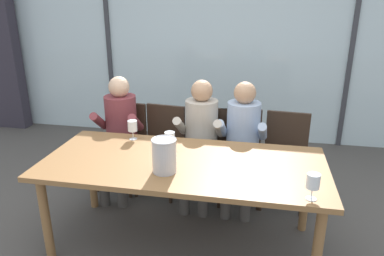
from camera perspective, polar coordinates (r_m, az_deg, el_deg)
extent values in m
plane|color=#4C4742|center=(4.05, 1.80, -9.06)|extent=(14.00, 14.00, 0.00)
cube|color=silver|center=(5.14, 4.88, 12.42)|extent=(7.38, 0.03, 2.60)
cube|color=#38383D|center=(5.55, -12.87, 12.55)|extent=(0.06, 0.06, 2.60)
cube|color=#38383D|center=(5.20, 23.70, 10.96)|extent=(0.06, 0.06, 2.60)
cube|color=#568942|center=(8.63, 7.48, 12.23)|extent=(13.38, 2.40, 1.69)
cube|color=olive|center=(2.84, -1.37, -5.58)|extent=(2.18, 0.98, 0.04)
cylinder|color=olive|center=(3.07, -21.94, -13.12)|extent=(0.07, 0.07, 0.72)
cylinder|color=olive|center=(2.68, 19.01, -17.94)|extent=(0.07, 0.07, 0.72)
cylinder|color=olive|center=(3.65, -15.47, -6.90)|extent=(0.07, 0.07, 0.72)
cylinder|color=olive|center=(3.33, 17.40, -9.81)|extent=(0.07, 0.07, 0.72)
cube|color=#332319|center=(3.92, -11.14, -2.92)|extent=(0.49, 0.49, 0.03)
cube|color=#332319|center=(4.00, -9.96, 1.06)|extent=(0.42, 0.09, 0.42)
cylinder|color=#332319|center=(3.96, -14.67, -6.73)|extent=(0.04, 0.04, 0.45)
cylinder|color=#332319|center=(3.78, -9.77, -7.68)|extent=(0.04, 0.04, 0.45)
cylinder|color=#332319|center=(4.25, -11.92, -4.62)|extent=(0.04, 0.04, 0.45)
cylinder|color=#332319|center=(4.08, -7.28, -5.39)|extent=(0.04, 0.04, 0.45)
cube|color=#332319|center=(3.77, -5.17, -3.57)|extent=(0.49, 0.49, 0.03)
cube|color=#332319|center=(3.86, -4.11, 0.59)|extent=(0.42, 0.09, 0.42)
cylinder|color=#332319|center=(3.79, -8.86, -7.59)|extent=(0.04, 0.04, 0.45)
cylinder|color=#332319|center=(3.64, -3.45, -8.52)|extent=(0.04, 0.04, 0.45)
cylinder|color=#332319|center=(4.09, -6.48, -5.30)|extent=(0.04, 0.04, 0.45)
cylinder|color=#332319|center=(3.96, -1.44, -6.05)|extent=(0.04, 0.04, 0.45)
cube|color=#332319|center=(3.66, 1.97, -4.19)|extent=(0.46, 0.46, 0.03)
cube|color=#332319|center=(3.76, 2.64, 0.11)|extent=(0.42, 0.06, 0.42)
cylinder|color=#332319|center=(3.64, -1.67, -8.52)|extent=(0.04, 0.04, 0.45)
cylinder|color=#332319|center=(3.57, 4.30, -9.19)|extent=(0.04, 0.04, 0.45)
cylinder|color=#332319|center=(3.97, -0.20, -6.00)|extent=(0.04, 0.04, 0.45)
cylinder|color=#332319|center=(3.90, 5.26, -6.55)|extent=(0.04, 0.04, 0.45)
cube|color=#332319|center=(3.64, 7.50, -4.54)|extent=(0.48, 0.48, 0.03)
cube|color=#332319|center=(3.74, 7.61, -0.17)|extent=(0.42, 0.07, 0.42)
cylinder|color=#332319|center=(3.57, 4.30, -9.17)|extent=(0.04, 0.04, 0.45)
cylinder|color=#332319|center=(3.58, 10.46, -9.36)|extent=(0.04, 0.04, 0.45)
cylinder|color=#332319|center=(3.91, 4.50, -6.49)|extent=(0.04, 0.04, 0.45)
cylinder|color=#332319|center=(3.92, 10.10, -6.67)|extent=(0.04, 0.04, 0.45)
cube|color=#332319|center=(3.64, 14.31, -5.01)|extent=(0.47, 0.47, 0.03)
cube|color=#332319|center=(3.74, 14.70, -0.66)|extent=(0.42, 0.07, 0.42)
cylinder|color=#332319|center=(3.58, 10.80, -9.44)|extent=(0.04, 0.04, 0.45)
cylinder|color=#332319|center=(3.58, 16.95, -10.00)|extent=(0.04, 0.04, 0.45)
cylinder|color=#332319|center=(3.91, 11.33, -6.79)|extent=(0.04, 0.04, 0.45)
cylinder|color=#332319|center=(3.92, 16.91, -7.30)|extent=(0.04, 0.04, 0.45)
cylinder|color=brown|center=(3.81, -11.02, 1.15)|extent=(0.34, 0.34, 0.52)
sphere|color=#DBAD89|center=(3.72, -11.38, 6.34)|extent=(0.21, 0.21, 0.21)
cube|color=#47423D|center=(3.76, -12.98, -3.53)|extent=(0.16, 0.41, 0.13)
cube|color=#47423D|center=(3.70, -10.34, -3.69)|extent=(0.16, 0.41, 0.13)
cylinder|color=#47423D|center=(3.70, -13.68, -8.42)|extent=(0.10, 0.10, 0.48)
cylinder|color=#47423D|center=(3.64, -10.99, -8.67)|extent=(0.10, 0.10, 0.48)
cylinder|color=brown|center=(3.76, -14.35, 1.04)|extent=(0.10, 0.33, 0.26)
cylinder|color=brown|center=(3.64, -8.75, 0.84)|extent=(0.10, 0.33, 0.26)
cylinder|color=#B7AD9E|center=(3.59, 1.55, 0.35)|extent=(0.32, 0.32, 0.52)
sphere|color=tan|center=(3.49, 1.60, 5.85)|extent=(0.21, 0.21, 0.21)
cube|color=#47423D|center=(3.52, -0.53, -4.60)|extent=(0.14, 0.40, 0.13)
cube|color=#47423D|center=(3.49, 2.37, -4.85)|extent=(0.14, 0.40, 0.13)
cylinder|color=#47423D|center=(3.47, -1.24, -9.83)|extent=(0.10, 0.10, 0.48)
cylinder|color=#47423D|center=(3.43, 1.73, -10.14)|extent=(0.10, 0.10, 0.48)
cylinder|color=#B7AD9E|center=(3.51, -1.86, 0.33)|extent=(0.08, 0.33, 0.26)
cylinder|color=#B7AD9E|center=(3.44, 4.30, -0.11)|extent=(0.08, 0.33, 0.26)
cylinder|color=#9EB2D1|center=(3.55, 8.02, -0.07)|extent=(0.33, 0.33, 0.52)
sphere|color=tan|center=(3.45, 8.30, 5.48)|extent=(0.21, 0.21, 0.21)
cube|color=#47423D|center=(3.47, 5.98, -5.08)|extent=(0.15, 0.41, 0.13)
cube|color=#47423D|center=(3.46, 8.95, -5.35)|extent=(0.15, 0.41, 0.13)
cylinder|color=#47423D|center=(3.42, 5.34, -10.40)|extent=(0.10, 0.10, 0.48)
cylinder|color=#47423D|center=(3.40, 8.39, -10.69)|extent=(0.10, 0.10, 0.48)
cylinder|color=#9EB2D1|center=(3.45, 4.70, -0.07)|extent=(0.09, 0.33, 0.26)
cylinder|color=#9EB2D1|center=(3.42, 10.99, -0.58)|extent=(0.09, 0.33, 0.26)
cylinder|color=#B7B7BC|center=(2.62, -4.37, -4.38)|extent=(0.17, 0.17, 0.25)
torus|color=silver|center=(2.57, -4.45, -1.87)|extent=(0.18, 0.18, 0.01)
cylinder|color=silver|center=(2.45, 18.15, -10.48)|extent=(0.07, 0.07, 0.00)
cylinder|color=silver|center=(2.43, 18.25, -9.67)|extent=(0.01, 0.01, 0.07)
cylinder|color=silver|center=(2.39, 18.47, -7.89)|extent=(0.08, 0.08, 0.09)
cylinder|color=maroon|center=(2.40, 18.40, -8.45)|extent=(0.07, 0.07, 0.04)
cylinder|color=silver|center=(3.30, -9.20, -1.70)|extent=(0.07, 0.07, 0.00)
cylinder|color=silver|center=(3.28, -9.23, -1.06)|extent=(0.01, 0.01, 0.07)
cylinder|color=silver|center=(3.26, -9.32, 0.34)|extent=(0.08, 0.08, 0.09)
cylinder|color=#E0D184|center=(3.26, -9.29, -0.10)|extent=(0.07, 0.07, 0.04)
cylinder|color=silver|center=(2.99, -3.47, -3.75)|extent=(0.07, 0.07, 0.00)
cylinder|color=silver|center=(2.98, -3.48, -3.05)|extent=(0.01, 0.01, 0.07)
cylinder|color=silver|center=(2.95, -3.52, -1.52)|extent=(0.08, 0.08, 0.09)
cylinder|color=#E0D184|center=(2.96, -3.51, -2.00)|extent=(0.07, 0.07, 0.04)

